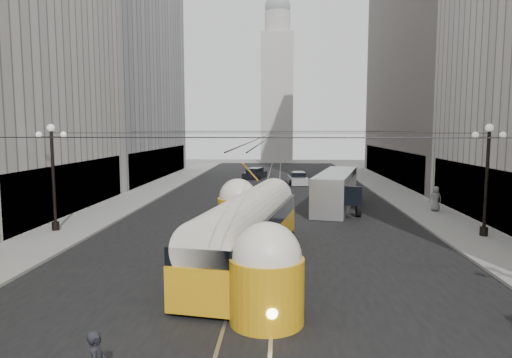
# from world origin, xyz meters

# --- Properties ---
(road) EXTENTS (20.00, 85.00, 0.02)m
(road) POSITION_xyz_m (0.00, 32.50, 0.00)
(road) COLOR black
(road) RESTS_ON ground
(sidewalk_left) EXTENTS (4.00, 72.00, 0.15)m
(sidewalk_left) POSITION_xyz_m (-12.00, 36.00, 0.07)
(sidewalk_left) COLOR gray
(sidewalk_left) RESTS_ON ground
(sidewalk_right) EXTENTS (4.00, 72.00, 0.15)m
(sidewalk_right) POSITION_xyz_m (12.00, 36.00, 0.07)
(sidewalk_right) COLOR gray
(sidewalk_right) RESTS_ON ground
(rail_left) EXTENTS (0.12, 85.00, 0.04)m
(rail_left) POSITION_xyz_m (-0.75, 32.50, 0.00)
(rail_left) COLOR gray
(rail_left) RESTS_ON ground
(rail_right) EXTENTS (0.12, 85.00, 0.04)m
(rail_right) POSITION_xyz_m (0.75, 32.50, 0.00)
(rail_right) COLOR gray
(rail_right) RESTS_ON ground
(building_left_far) EXTENTS (12.60, 28.60, 28.60)m
(building_left_far) POSITION_xyz_m (-19.99, 48.00, 14.31)
(building_left_far) COLOR #999999
(building_left_far) RESTS_ON ground
(building_right_far) EXTENTS (12.60, 32.60, 32.60)m
(building_right_far) POSITION_xyz_m (20.00, 48.00, 16.31)
(building_right_far) COLOR #514C47
(building_right_far) RESTS_ON ground
(distant_tower) EXTENTS (6.00, 6.00, 31.36)m
(distant_tower) POSITION_xyz_m (0.00, 80.00, 14.97)
(distant_tower) COLOR #B2AFA8
(distant_tower) RESTS_ON ground
(lamppost_left_mid) EXTENTS (1.86, 0.44, 6.37)m
(lamppost_left_mid) POSITION_xyz_m (-12.60, 18.00, 3.74)
(lamppost_left_mid) COLOR black
(lamppost_left_mid) RESTS_ON sidewalk_left
(lamppost_right_mid) EXTENTS (1.86, 0.44, 6.37)m
(lamppost_right_mid) POSITION_xyz_m (12.60, 18.00, 3.74)
(lamppost_right_mid) COLOR black
(lamppost_right_mid) RESTS_ON sidewalk_right
(catenary) EXTENTS (25.00, 72.00, 0.23)m
(catenary) POSITION_xyz_m (0.12, 31.49, 5.88)
(catenary) COLOR black
(catenary) RESTS_ON ground
(streetcar) EXTENTS (4.58, 15.14, 3.34)m
(streetcar) POSITION_xyz_m (-0.50, 12.16, 1.63)
(streetcar) COLOR #CB8E11
(streetcar) RESTS_ON ground
(city_bus) EXTENTS (4.84, 11.57, 2.85)m
(city_bus) POSITION_xyz_m (5.31, 27.74, 1.56)
(city_bus) COLOR #A7A9AD
(city_bus) RESTS_ON ground
(sedan_white_far) EXTENTS (2.32, 4.63, 1.41)m
(sedan_white_far) POSITION_xyz_m (2.76, 43.17, 0.64)
(sedan_white_far) COLOR #B9B9B9
(sedan_white_far) RESTS_ON ground
(sedan_dark_far) EXTENTS (2.99, 4.55, 1.33)m
(sedan_dark_far) POSITION_xyz_m (-2.42, 49.04, 0.60)
(sedan_dark_far) COLOR black
(sedan_dark_far) RESTS_ON ground
(pedestrian_sidewalk_right) EXTENTS (0.92, 0.58, 1.85)m
(pedestrian_sidewalk_right) POSITION_xyz_m (12.45, 25.90, 1.08)
(pedestrian_sidewalk_right) COLOR slate
(pedestrian_sidewalk_right) RESTS_ON sidewalk_right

